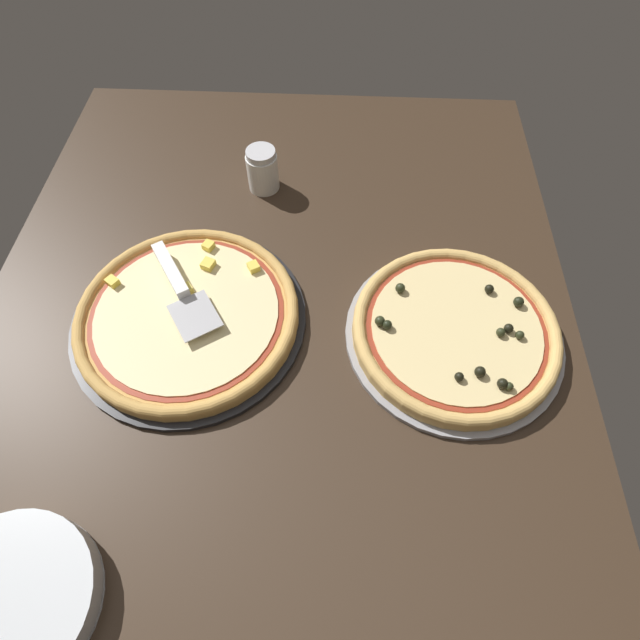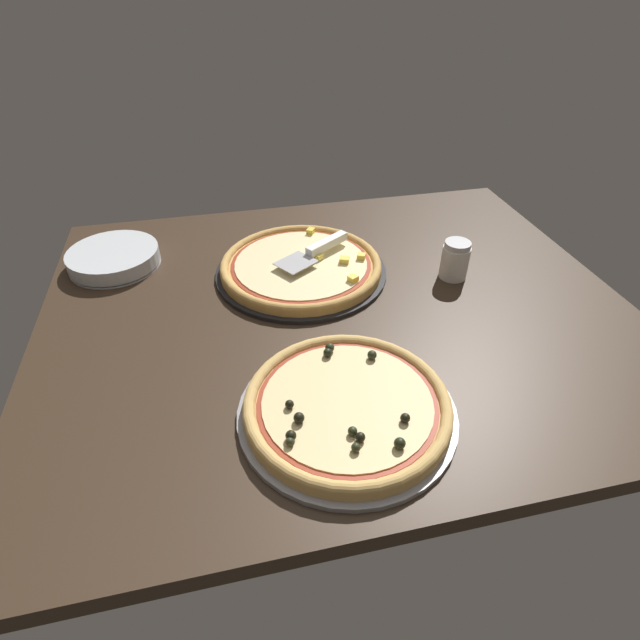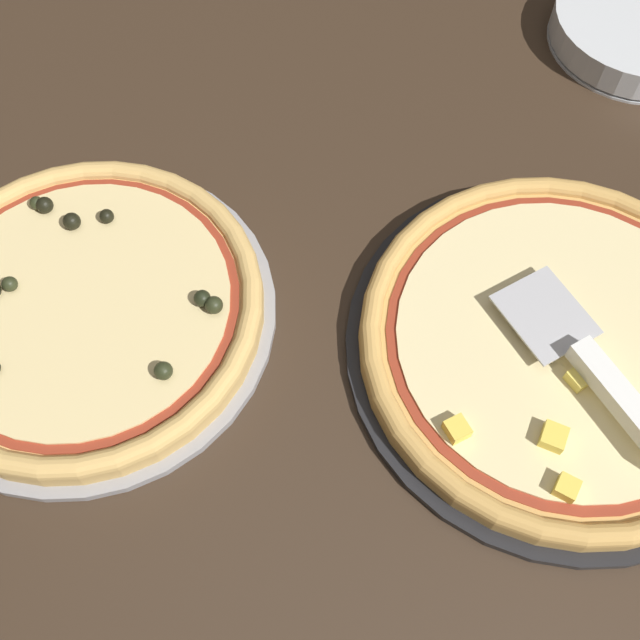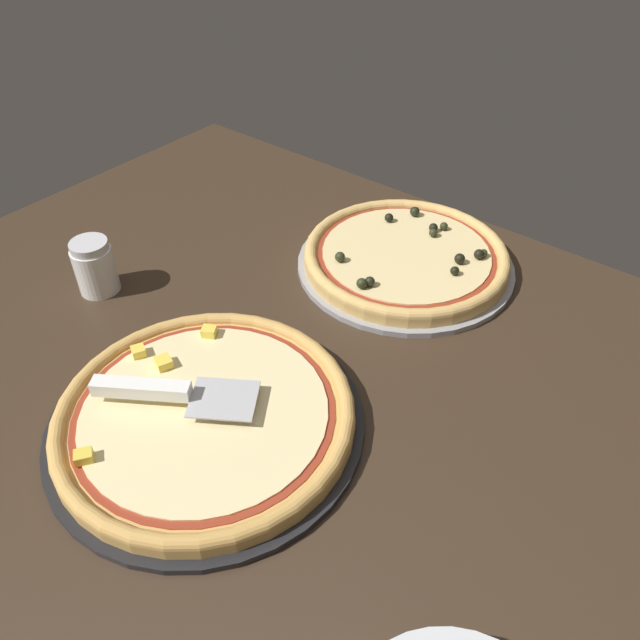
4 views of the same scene
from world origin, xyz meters
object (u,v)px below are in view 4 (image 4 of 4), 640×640
Objects in this scene: pizza_back at (406,255)px; parmesan_shaker at (95,267)px; serving_spatula at (158,391)px; pizza_front at (205,413)px.

pizza_back is 3.79× the size of parmesan_shaker.
serving_spatula is (-6.52, -49.08, 2.68)cm from pizza_back.
pizza_front is 6.70cm from serving_spatula.
pizza_back is 52.01cm from parmesan_shaker.
pizza_front is 36.67cm from parmesan_shaker.
pizza_back reaches higher than pizza_front.
serving_spatula reaches higher than pizza_front.
pizza_back is at bearing 45.53° from parmesan_shaker.
pizza_back is (1.03, 46.47, 0.14)cm from pizza_front.
serving_spatula reaches higher than pizza_back.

